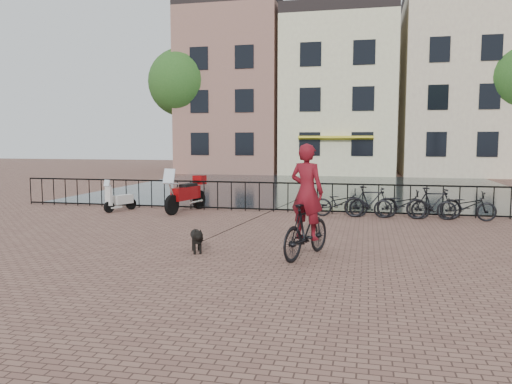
% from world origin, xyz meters
% --- Properties ---
extents(ground, '(100.00, 100.00, 0.00)m').
position_xyz_m(ground, '(0.00, 0.00, 0.00)').
color(ground, brown).
rests_on(ground, ground).
extents(canal_water, '(20.00, 20.00, 0.00)m').
position_xyz_m(canal_water, '(0.00, 17.30, 0.00)').
color(canal_water, black).
rests_on(canal_water, ground).
extents(railing, '(20.00, 0.05, 1.02)m').
position_xyz_m(railing, '(0.00, 8.00, 0.50)').
color(railing, black).
rests_on(railing, ground).
extents(canal_house_left, '(7.50, 9.00, 12.80)m').
position_xyz_m(canal_house_left, '(-7.50, 30.00, 6.40)').
color(canal_house_left, '#8A5F50').
rests_on(canal_house_left, ground).
extents(canal_house_mid, '(8.00, 9.50, 11.80)m').
position_xyz_m(canal_house_mid, '(0.50, 30.00, 5.90)').
color(canal_house_mid, beige).
rests_on(canal_house_mid, ground).
extents(canal_house_right, '(7.00, 9.00, 13.30)m').
position_xyz_m(canal_house_right, '(8.50, 30.00, 6.65)').
color(canal_house_right, '#BFA98E').
rests_on(canal_house_right, ground).
extents(tree_far_left, '(5.04, 5.04, 9.27)m').
position_xyz_m(tree_far_left, '(-11.00, 27.00, 6.73)').
color(tree_far_left, black).
rests_on(tree_far_left, ground).
extents(cyclist, '(1.25, 2.10, 2.78)m').
position_xyz_m(cyclist, '(1.40, 1.55, 1.05)').
color(cyclist, black).
rests_on(cyclist, ground).
extents(dog, '(0.59, 0.87, 0.56)m').
position_xyz_m(dog, '(-0.99, 1.49, 0.28)').
color(dog, black).
rests_on(dog, ground).
extents(motorcycle, '(1.00, 2.24, 1.56)m').
position_xyz_m(motorcycle, '(-3.43, 7.35, 0.78)').
color(motorcycle, '#950A0C').
rests_on(motorcycle, ground).
extents(scooter, '(0.80, 1.27, 1.15)m').
position_xyz_m(scooter, '(-5.72, 7.02, 0.57)').
color(scooter, silver).
rests_on(scooter, ground).
extents(parked_bike_0, '(1.74, 0.66, 0.90)m').
position_xyz_m(parked_bike_0, '(1.80, 7.40, 0.45)').
color(parked_bike_0, black).
rests_on(parked_bike_0, ground).
extents(parked_bike_1, '(1.70, 0.60, 1.00)m').
position_xyz_m(parked_bike_1, '(2.75, 7.40, 0.50)').
color(parked_bike_1, black).
rests_on(parked_bike_1, ground).
extents(parked_bike_2, '(1.74, 0.66, 0.90)m').
position_xyz_m(parked_bike_2, '(3.70, 7.40, 0.45)').
color(parked_bike_2, black).
rests_on(parked_bike_2, ground).
extents(parked_bike_3, '(1.70, 0.64, 1.00)m').
position_xyz_m(parked_bike_3, '(4.65, 7.40, 0.50)').
color(parked_bike_3, black).
rests_on(parked_bike_3, ground).
extents(parked_bike_4, '(1.74, 0.67, 0.90)m').
position_xyz_m(parked_bike_4, '(5.60, 7.40, 0.45)').
color(parked_bike_4, black).
rests_on(parked_bike_4, ground).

